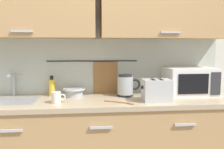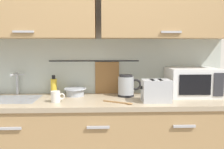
{
  "view_description": "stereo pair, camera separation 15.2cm",
  "coord_description": "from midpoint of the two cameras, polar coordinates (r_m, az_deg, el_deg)",
  "views": [
    {
      "loc": [
        -0.12,
        -1.87,
        1.37
      ],
      "look_at": [
        0.12,
        0.33,
        1.12
      ],
      "focal_mm": 39.27,
      "sensor_mm": 36.0,
      "label": 1
    },
    {
      "loc": [
        0.04,
        -1.88,
        1.37
      ],
      "look_at": [
        0.12,
        0.33,
        1.12
      ],
      "focal_mm": 39.27,
      "sensor_mm": 36.0,
      "label": 2
    }
  ],
  "objects": [
    {
      "name": "electric_kettle",
      "position": [
        2.35,
        1.33,
        -2.61
      ],
      "size": [
        0.23,
        0.16,
        0.21
      ],
      "color": "black",
      "rests_on": "counter_unit"
    },
    {
      "name": "dish_soap_bottle",
      "position": [
        2.44,
        -15.58,
        -2.84
      ],
      "size": [
        0.06,
        0.06,
        0.2
      ],
      "color": "yellow",
      "rests_on": "counter_unit"
    },
    {
      "name": "microwave",
      "position": [
        2.49,
        15.91,
        -1.54
      ],
      "size": [
        0.46,
        0.35,
        0.27
      ],
      "color": "white",
      "rests_on": "counter_unit"
    },
    {
      "name": "sink_faucet",
      "position": [
        2.54,
        -23.68,
        -1.47
      ],
      "size": [
        0.09,
        0.17,
        0.22
      ],
      "color": "#B2B5BA",
      "rests_on": "counter_unit"
    },
    {
      "name": "mug_near_sink",
      "position": [
        2.13,
        -14.82,
        -5.19
      ],
      "size": [
        0.12,
        0.08,
        0.09
      ],
      "color": "silver",
      "rests_on": "counter_unit"
    },
    {
      "name": "counter_unit",
      "position": [
        2.36,
        -5.19,
        -16.36
      ],
      "size": [
        2.53,
        0.64,
        0.9
      ],
      "color": "tan",
      "rests_on": "ground"
    },
    {
      "name": "wooden_spoon",
      "position": [
        2.06,
        0.46,
        -6.56
      ],
      "size": [
        0.25,
        0.16,
        0.01
      ],
      "color": "#9E7042",
      "rests_on": "counter_unit"
    },
    {
      "name": "toaster",
      "position": [
        2.15,
        8.35,
        -3.62
      ],
      "size": [
        0.26,
        0.17,
        0.19
      ],
      "color": "#B7BABF",
      "rests_on": "counter_unit"
    },
    {
      "name": "mixing_bowl",
      "position": [
        2.38,
        -10.67,
        -3.99
      ],
      "size": [
        0.21,
        0.21,
        0.08
      ],
      "color": "#A5ADB7",
      "rests_on": "counter_unit"
    },
    {
      "name": "back_wall_assembly",
      "position": [
        2.41,
        -5.29,
        10.01
      ],
      "size": [
        3.7,
        0.41,
        2.5
      ],
      "color": "silver",
      "rests_on": "ground"
    }
  ]
}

